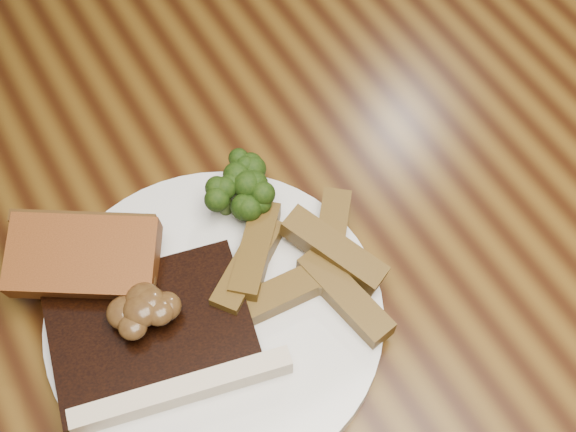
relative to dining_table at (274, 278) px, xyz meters
name	(u,v)px	position (x,y,z in m)	size (l,w,h in m)	color
dining_table	(274,278)	(0.00, 0.00, 0.00)	(1.60, 0.90, 0.75)	#543710
chair_far	(65,43)	(-0.03, 0.58, -0.19)	(0.45, 0.45, 0.85)	black
plate	(215,318)	(-0.08, -0.05, 0.10)	(0.27, 0.27, 0.01)	white
steak	(153,335)	(-0.13, -0.05, 0.12)	(0.15, 0.12, 0.02)	black
steak_bone	(183,392)	(-0.13, -0.10, 0.12)	(0.17, 0.02, 0.02)	beige
mushroom_pile	(144,317)	(-0.13, -0.04, 0.14)	(0.08, 0.08, 0.03)	#563A1B
garlic_bread	(89,269)	(-0.15, 0.03, 0.12)	(0.12, 0.06, 0.03)	brown
potato_wedges	(303,279)	(-0.01, -0.06, 0.12)	(0.12, 0.12, 0.02)	brown
broccoli_cluster	(246,188)	(-0.01, 0.03, 0.12)	(0.07, 0.07, 0.04)	#263C0D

